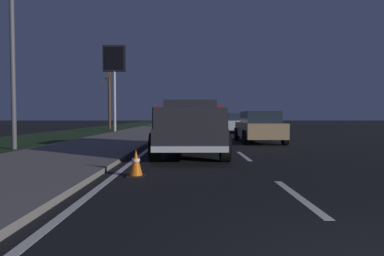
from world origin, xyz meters
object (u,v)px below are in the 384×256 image
at_px(gas_price_sign, 114,67).
at_px(bare_tree_far, 109,99).
at_px(pickup_truck, 190,126).
at_px(sedan_white, 190,121).
at_px(sedan_silver, 236,123).
at_px(sedan_red, 221,121).
at_px(street_light_near, 20,26).
at_px(sedan_tan, 259,127).
at_px(traffic_cone_near, 136,163).

distance_m(gas_price_sign, bare_tree_far, 6.32).
distance_m(pickup_truck, sedan_white, 26.56).
xyz_separation_m(sedan_silver, sedan_red, (11.94, 0.12, 0.00)).
height_order(gas_price_sign, street_light_near, street_light_near).
bearing_deg(bare_tree_far, gas_price_sign, -161.59).
xyz_separation_m(sedan_tan, gas_price_sign, (11.29, 9.82, 4.68)).
distance_m(sedan_tan, street_light_near, 11.29).
bearing_deg(sedan_silver, gas_price_sign, 79.50).
bearing_deg(pickup_truck, traffic_cone_near, 164.06).
bearing_deg(sedan_white, street_light_near, 165.12).
bearing_deg(sedan_tan, gas_price_sign, 41.00).
height_order(sedan_silver, sedan_red, same).
relative_size(pickup_truck, traffic_cone_near, 9.35).
xyz_separation_m(sedan_silver, bare_tree_far, (7.42, 11.87, 2.32)).
bearing_deg(street_light_near, sedan_red, -22.30).
xyz_separation_m(sedan_silver, street_light_near, (-12.71, 10.23, 4.03)).
bearing_deg(sedan_silver, sedan_tan, 178.76).
height_order(gas_price_sign, bare_tree_far, gas_price_sign).
relative_size(pickup_truck, street_light_near, 0.68).
bearing_deg(pickup_truck, sedan_red, -7.54).
height_order(sedan_tan, sedan_silver, same).
relative_size(gas_price_sign, traffic_cone_near, 12.51).
xyz_separation_m(pickup_truck, traffic_cone_near, (-4.06, 1.16, -0.70)).
distance_m(sedan_tan, sedan_white, 21.89).
xyz_separation_m(sedan_red, traffic_cone_near, (-30.39, 4.64, -0.50)).
bearing_deg(bare_tree_far, pickup_truck, -159.23).
bearing_deg(gas_price_sign, traffic_cone_near, -165.48).
distance_m(street_light_near, traffic_cone_near, 9.13).
xyz_separation_m(sedan_white, sedan_red, (-0.24, -3.50, 0.00)).
height_order(pickup_truck, sedan_tan, pickup_truck).
xyz_separation_m(sedan_tan, sedan_silver, (9.44, -0.20, 0.00)).
relative_size(bare_tree_far, traffic_cone_near, 10.48).
height_order(sedan_tan, traffic_cone_near, sedan_tan).
bearing_deg(traffic_cone_near, bare_tree_far, 15.36).
bearing_deg(street_light_near, sedan_silver, -38.84).
bearing_deg(bare_tree_far, sedan_tan, -145.30).
distance_m(sedan_silver, gas_price_sign, 11.22).
height_order(sedan_white, traffic_cone_near, sedan_white).
relative_size(sedan_white, bare_tree_far, 0.73).
xyz_separation_m(sedan_red, street_light_near, (-24.65, 10.11, 4.03)).
relative_size(pickup_truck, bare_tree_far, 0.89).
relative_size(pickup_truck, sedan_white, 1.23).
height_order(sedan_tan, sedan_red, same).
height_order(sedan_silver, bare_tree_far, bare_tree_far).
bearing_deg(pickup_truck, street_light_near, 75.86).
distance_m(pickup_truck, sedan_red, 26.55).
distance_m(bare_tree_far, traffic_cone_near, 26.97).
relative_size(sedan_silver, traffic_cone_near, 7.63).
bearing_deg(gas_price_sign, sedan_red, -44.47).
bearing_deg(traffic_cone_near, gas_price_sign, 14.52).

